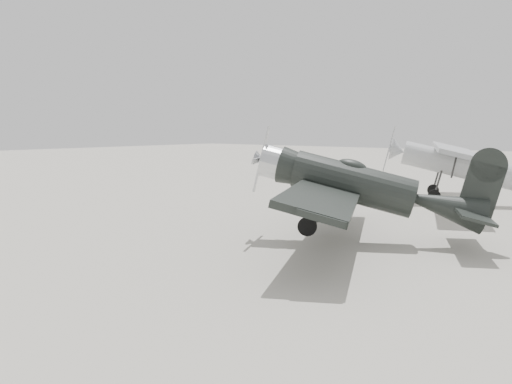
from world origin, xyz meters
The scene contains 3 objects.
ground centered at (0.00, 0.00, 0.00)m, with size 160.00×160.00×0.00m, color #9C968A.
lowwing_monoplane centered at (2.43, 1.94, 1.93)m, with size 8.53×11.00×3.64m.
highwing_monoplane centered at (2.66, 13.11, 2.20)m, with size 8.89×12.24×3.52m.
Camera 1 is at (10.08, -13.48, 3.91)m, focal length 35.00 mm.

